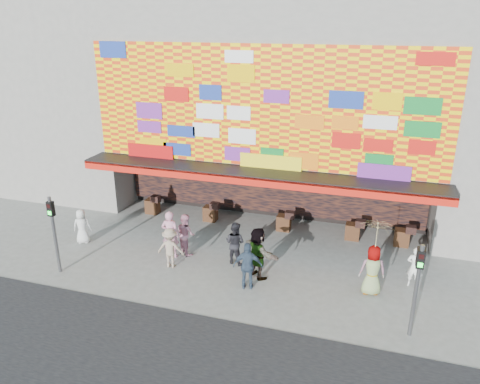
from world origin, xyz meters
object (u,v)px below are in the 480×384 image
at_px(signal_right, 417,281).
at_px(ped_d, 170,248).
at_px(signal_left, 53,226).
at_px(ped_h, 415,267).
at_px(ped_f, 258,253).
at_px(parasol, 376,235).
at_px(ped_c, 235,243).
at_px(ped_g, 372,270).
at_px(ped_e, 248,266).
at_px(ped_a, 82,226).
at_px(ped_b, 170,234).
at_px(ped_i, 186,234).

relative_size(signal_right, ped_d, 1.91).
relative_size(signal_left, ped_h, 1.97).
bearing_deg(ped_f, ped_h, -130.83).
xyz_separation_m(ped_d, parasol, (7.35, 0.37, 1.41)).
height_order(ped_c, ped_g, ped_g).
height_order(ped_c, ped_d, ped_c).
relative_size(ped_d, ped_e, 0.90).
xyz_separation_m(signal_right, ped_a, (-13.00, 2.35, -1.11)).
bearing_deg(signal_right, parasol, 122.13).
distance_m(ped_b, ped_h, 9.11).
bearing_deg(ped_c, signal_right, 170.65).
bearing_deg(ped_a, ped_b, 158.87).
height_order(signal_right, ped_h, signal_right).
relative_size(signal_right, ped_a, 2.01).
xyz_separation_m(ped_d, ped_h, (8.75, 1.28, -0.03)).
distance_m(ped_b, parasol, 7.79).
distance_m(signal_left, ped_a, 2.67).
relative_size(ped_e, ped_f, 0.90).
height_order(ped_f, parasol, parasol).
xyz_separation_m(signal_right, ped_h, (0.16, 2.89, -1.10)).
bearing_deg(ped_c, ped_f, 159.38).
distance_m(ped_e, parasol, 4.44).
bearing_deg(ped_f, signal_right, -161.13).
bearing_deg(signal_right, ped_i, 161.71).
distance_m(ped_b, ped_e, 3.79).
height_order(signal_left, ped_e, signal_left).
relative_size(signal_right, ped_i, 1.78).
distance_m(signal_right, parasol, 2.36).
bearing_deg(ped_d, ped_f, 176.45).
bearing_deg(parasol, ped_h, 32.93).
bearing_deg(ped_b, ped_c, -179.44).
relative_size(ped_a, parasol, 0.77).
distance_m(signal_left, ped_h, 12.93).
height_order(ped_d, ped_g, ped_g).
distance_m(ped_b, ped_d, 0.82).
distance_m(signal_left, ped_b, 4.28).
bearing_deg(ped_f, ped_g, -139.95).
bearing_deg(ped_d, signal_left, 14.85).
height_order(signal_left, ped_c, signal_left).
height_order(ped_d, parasol, parasol).
relative_size(ped_b, parasol, 1.00).
relative_size(ped_b, ped_e, 1.11).
relative_size(ped_d, ped_i, 0.93).
distance_m(ped_i, parasol, 7.42).
relative_size(ped_f, ped_g, 1.09).
distance_m(signal_right, ped_f, 5.64).
distance_m(ped_f, parasol, 4.18).
distance_m(signal_right, ped_b, 9.27).
xyz_separation_m(signal_left, ped_c, (6.04, 2.62, -1.01)).
xyz_separation_m(signal_right, parasol, (-1.24, 1.98, 0.34)).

